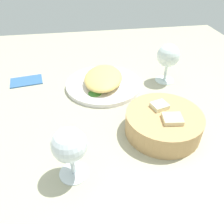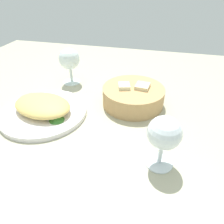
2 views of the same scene
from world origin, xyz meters
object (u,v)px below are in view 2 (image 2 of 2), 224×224
Objects in this scene: bread_basket at (133,96)px; wine_glass_near at (164,135)px; wine_glass_far at (69,60)px; plate at (44,113)px.

wine_glass_near is at bearing -67.43° from bread_basket.
bread_basket is 28.37cm from wine_glass_far.
plate is at bearing 162.73° from wine_glass_near.
wine_glass_far is (-25.89, 9.95, 5.97)cm from bread_basket.
plate is at bearing -153.54° from bread_basket.
wine_glass_far is at bearing 136.72° from wine_glass_near.
wine_glass_far reaches higher than bread_basket.
plate is 37.89cm from wine_glass_near.
bread_basket is at bearing 112.57° from wine_glass_near.
wine_glass_far is (-35.76, 33.68, 0.58)cm from wine_glass_near.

